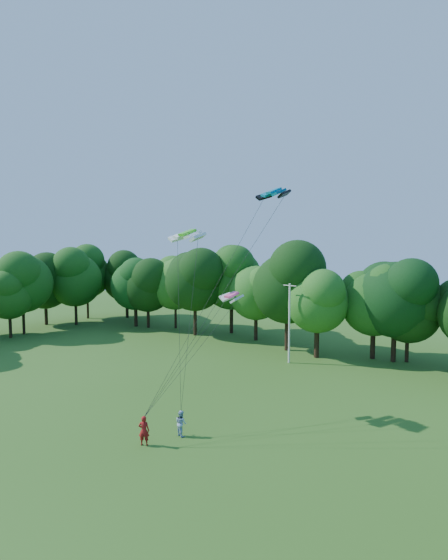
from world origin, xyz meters
The scene contains 10 objects.
ground centered at (0.00, 0.00, 0.00)m, with size 160.00×160.00×0.00m, color #305C19.
utility_pole centered at (-3.42, 29.29, 4.41)m, with size 1.70×0.42×8.59m.
kite_flyer_left centered at (-1.51, 6.55, 0.96)m, with size 0.70×0.46×1.91m, color maroon.
kite_flyer_right centered at (-0.57, 9.00, 0.86)m, with size 0.84×0.65×1.72m, color #9AB0D6.
kite_teal centered at (3.24, 14.39, 16.39)m, with size 2.66×1.69×0.53m.
kite_green centered at (-3.25, 12.78, 13.62)m, with size 3.21×1.84×0.59m.
kite_pink centered at (-0.29, 14.35, 8.99)m, with size 2.23×1.58×0.45m.
tree_back_west centered at (-32.63, 33.74, 7.55)m, with size 8.31×8.31×12.09m.
tree_back_center centered at (5.46, 36.53, 8.20)m, with size 9.03×9.03×13.14m.
tree_flank_west centered at (-40.05, 17.79, 6.39)m, with size 7.03×7.03×10.23m.
Camera 1 is at (18.60, -11.87, 12.74)m, focal length 28.00 mm.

